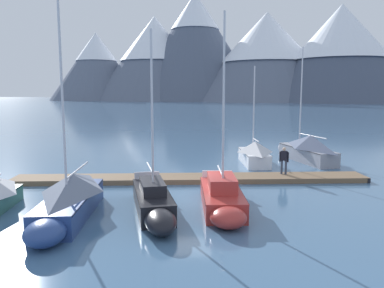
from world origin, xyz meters
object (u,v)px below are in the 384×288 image
at_px(sailboat_mid_dock_starboard, 222,197).
at_px(sailboat_far_berth, 253,153).
at_px(sailboat_mid_dock_port, 154,202).
at_px(sailboat_outer_slip, 306,148).
at_px(sailboat_second_berth, 69,199).
at_px(person_on_dock, 284,159).

height_order(sailboat_mid_dock_starboard, sailboat_far_berth, sailboat_mid_dock_starboard).
bearing_deg(sailboat_mid_dock_port, sailboat_mid_dock_starboard, 14.44).
distance_m(sailboat_far_berth, sailboat_outer_slip, 4.44).
bearing_deg(sailboat_second_berth, sailboat_mid_dock_starboard, 11.53).
bearing_deg(sailboat_outer_slip, sailboat_far_berth, -164.04).
bearing_deg(sailboat_mid_dock_port, sailboat_far_berth, 64.62).
height_order(sailboat_second_berth, sailboat_mid_dock_starboard, sailboat_second_berth).
relative_size(sailboat_second_berth, person_on_dock, 5.31).
height_order(sailboat_mid_dock_starboard, sailboat_outer_slip, sailboat_outer_slip).
distance_m(sailboat_mid_dock_starboard, person_on_dock, 7.69).
relative_size(sailboat_far_berth, sailboat_outer_slip, 0.82).
bearing_deg(person_on_dock, sailboat_mid_dock_port, -134.39).
xyz_separation_m(sailboat_second_berth, sailboat_mid_dock_port, (3.58, 0.57, -0.27)).
bearing_deg(person_on_dock, sailboat_second_berth, -143.77).
bearing_deg(sailboat_far_berth, sailboat_outer_slip, 15.96).
bearing_deg(sailboat_outer_slip, person_on_dock, -115.50).
distance_m(sailboat_far_berth, person_on_dock, 5.24).
xyz_separation_m(sailboat_mid_dock_starboard, sailboat_far_berth, (2.80, 11.55, 0.23)).
relative_size(sailboat_mid_dock_starboard, sailboat_far_berth, 1.21).
relative_size(sailboat_mid_dock_port, sailboat_mid_dock_starboard, 0.91).
xyz_separation_m(sailboat_second_berth, sailboat_far_berth, (9.43, 12.91, -0.02)).
relative_size(sailboat_mid_dock_starboard, sailboat_outer_slip, 1.00).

